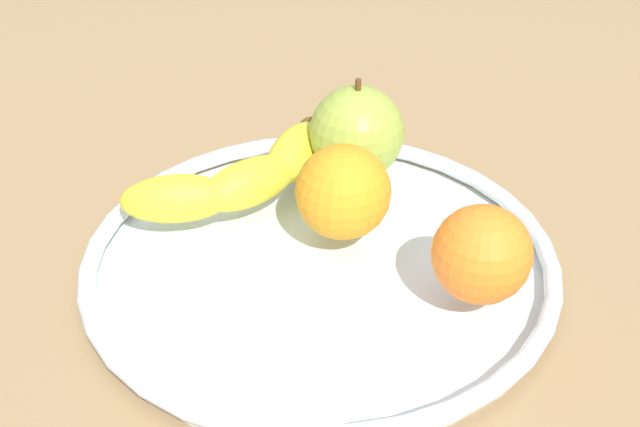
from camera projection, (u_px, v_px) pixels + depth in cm
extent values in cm
cube|color=#98784F|center=(320.00, 294.00, 59.93)|extent=(145.29, 145.29, 4.00)
cylinder|color=silver|center=(320.00, 268.00, 58.62)|extent=(30.81, 30.81, 0.60)
torus|color=silver|center=(320.00, 257.00, 58.11)|extent=(32.09, 32.09, 1.20)
ellipsoid|color=yellow|center=(177.00, 199.00, 59.80)|extent=(8.53, 6.04, 3.43)
ellipsoid|color=yellow|center=(249.00, 183.00, 61.45)|extent=(8.27, 4.65, 3.43)
ellipsoid|color=yellow|center=(295.00, 153.00, 64.93)|extent=(8.19, 7.66, 3.43)
ellipsoid|color=brown|center=(313.00, 131.00, 67.62)|extent=(3.08, 3.12, 2.40)
sphere|color=#97AF3F|center=(357.00, 133.00, 63.76)|extent=(7.07, 7.07, 7.07)
cylinder|color=#593819|center=(358.00, 87.00, 61.63)|extent=(0.44, 0.44, 1.20)
sphere|color=orange|center=(343.00, 192.00, 57.68)|extent=(6.51, 6.51, 6.51)
sphere|color=orange|center=(482.00, 254.00, 52.31)|extent=(6.19, 6.19, 6.19)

